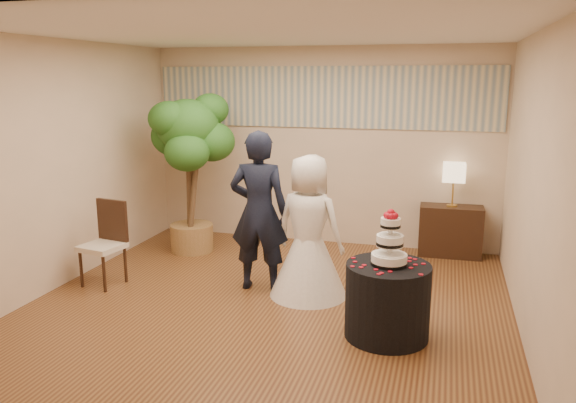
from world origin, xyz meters
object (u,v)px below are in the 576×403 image
(bride, at_px, (309,226))
(groom, at_px, (259,211))
(console, at_px, (450,231))
(cake_table, at_px, (387,301))
(ficus_tree, at_px, (189,173))
(side_chair, at_px, (102,244))
(wedding_cake, at_px, (390,237))
(table_lamp, at_px, (453,185))

(bride, bearing_deg, groom, 8.76)
(console, bearing_deg, groom, -140.13)
(bride, xyz_separation_m, cake_table, (0.95, -0.80, -0.44))
(groom, xyz_separation_m, ficus_tree, (-1.37, 1.10, 0.20))
(cake_table, height_order, ficus_tree, ficus_tree)
(cake_table, xyz_separation_m, ficus_tree, (-2.90, 1.94, 0.75))
(side_chair, bearing_deg, ficus_tree, 84.32)
(groom, height_order, side_chair, groom)
(cake_table, bearing_deg, console, 78.37)
(side_chair, bearing_deg, wedding_cake, 2.22)
(bride, bearing_deg, console, -115.39)
(wedding_cake, distance_m, side_chair, 3.38)
(bride, relative_size, side_chair, 1.61)
(wedding_cake, distance_m, ficus_tree, 3.49)
(console, relative_size, ficus_tree, 0.37)
(console, distance_m, ficus_tree, 3.62)
(table_lamp, bearing_deg, cake_table, -101.63)
(ficus_tree, bearing_deg, table_lamp, 12.39)
(cake_table, xyz_separation_m, wedding_cake, (0.00, -0.00, 0.61))
(groom, relative_size, bride, 1.15)
(wedding_cake, height_order, ficus_tree, ficus_tree)
(table_lamp, relative_size, side_chair, 0.59)
(cake_table, height_order, wedding_cake, wedding_cake)
(groom, relative_size, console, 2.20)
(table_lamp, distance_m, side_chair, 4.51)
(console, bearing_deg, bride, -130.13)
(groom, distance_m, bride, 0.60)
(bride, relative_size, table_lamp, 2.72)
(table_lamp, bearing_deg, ficus_tree, -167.61)
(bride, height_order, side_chair, bride)
(ficus_tree, bearing_deg, console, 12.39)
(wedding_cake, relative_size, table_lamp, 0.90)
(bride, xyz_separation_m, console, (1.50, 1.90, -0.44))
(table_lamp, xyz_separation_m, ficus_tree, (-3.46, -0.76, 0.13))
(side_chair, bearing_deg, bride, 18.28)
(groom, xyz_separation_m, table_lamp, (2.09, 1.86, 0.07))
(wedding_cake, bearing_deg, table_lamp, 78.37)
(console, xyz_separation_m, ficus_tree, (-3.46, -0.76, 0.76))
(wedding_cake, height_order, table_lamp, table_lamp)
(side_chair, bearing_deg, cake_table, 2.22)
(wedding_cake, relative_size, side_chair, 0.53)
(ficus_tree, xyz_separation_m, side_chair, (-0.42, -1.49, -0.62))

